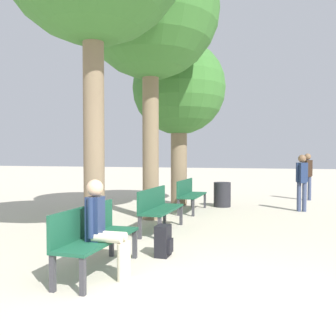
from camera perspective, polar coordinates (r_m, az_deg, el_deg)
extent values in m
plane|color=beige|center=(4.17, 4.69, -19.93)|extent=(80.00, 80.00, 0.00)
cube|color=#195138|center=(5.10, -10.42, -10.61)|extent=(0.47, 1.65, 0.04)
cube|color=#195138|center=(5.15, -12.60, -7.95)|extent=(0.04, 1.65, 0.41)
cube|color=#38383D|center=(4.41, -12.86, -15.81)|extent=(0.06, 0.06, 0.43)
cube|color=#38383D|center=(5.77, -5.09, -11.48)|extent=(0.06, 0.06, 0.43)
cube|color=#38383D|center=(4.60, -17.17, -15.08)|extent=(0.06, 0.06, 0.43)
cube|color=#38383D|center=(5.91, -8.61, -11.15)|extent=(0.06, 0.06, 0.43)
cube|color=#195138|center=(7.64, -0.87, -6.34)|extent=(0.47, 1.65, 0.04)
cube|color=#195138|center=(7.68, -2.42, -4.62)|extent=(0.04, 1.65, 0.41)
cube|color=#38383D|center=(6.89, -1.29, -9.24)|extent=(0.06, 0.06, 0.43)
cube|color=#38383D|center=(8.37, 2.00, -7.23)|extent=(0.06, 0.06, 0.43)
cube|color=#38383D|center=(7.02, -4.31, -9.04)|extent=(0.06, 0.06, 0.43)
cube|color=#38383D|center=(8.47, -0.53, -7.12)|extent=(0.06, 0.06, 0.43)
cube|color=#195138|center=(10.31, 3.77, -4.17)|extent=(0.47, 1.65, 0.04)
cube|color=#195138|center=(10.34, 2.60, -2.91)|extent=(0.04, 1.65, 0.41)
cube|color=#38383D|center=(9.54, 3.85, -6.09)|extent=(0.06, 0.06, 0.43)
cube|color=#38383D|center=(11.06, 5.63, -4.97)|extent=(0.06, 0.06, 0.43)
cube|color=#38383D|center=(9.63, 1.62, -6.01)|extent=(0.06, 0.06, 0.43)
cube|color=#38383D|center=(11.13, 3.69, -4.92)|extent=(0.06, 0.06, 0.43)
cylinder|color=#7A664C|center=(6.39, -11.24, 6.50)|extent=(0.35, 0.35, 4.13)
cylinder|color=#7A664C|center=(9.03, -2.67, 5.22)|extent=(0.39, 0.39, 4.13)
sphere|color=#38702D|center=(9.67, -2.70, 23.10)|extent=(3.31, 3.31, 3.31)
cylinder|color=#7A664C|center=(11.56, 1.67, 1.31)|extent=(0.50, 0.50, 2.83)
sphere|color=#38702D|center=(11.74, 1.68, 12.13)|extent=(2.86, 2.86, 2.86)
cylinder|color=beige|center=(4.78, -9.29, -10.49)|extent=(0.40, 0.12, 0.12)
cylinder|color=beige|center=(4.78, -7.07, -14.11)|extent=(0.12, 0.12, 0.47)
cylinder|color=beige|center=(4.91, -8.57, -10.17)|extent=(0.40, 0.12, 0.12)
cylinder|color=beige|center=(4.90, -6.39, -13.69)|extent=(0.12, 0.12, 0.47)
cube|color=navy|center=(4.89, -11.05, -7.57)|extent=(0.18, 0.21, 0.56)
cylinder|color=navy|center=(4.78, -11.71, -7.45)|extent=(0.08, 0.08, 0.50)
cylinder|color=navy|center=(4.99, -10.42, -7.05)|extent=(0.08, 0.08, 0.50)
sphere|color=tan|center=(4.84, -11.08, -2.99)|extent=(0.21, 0.21, 0.21)
cube|color=black|center=(5.84, -0.77, -11.03)|extent=(0.20, 0.30, 0.48)
cube|color=black|center=(5.83, 0.36, -11.80)|extent=(0.04, 0.21, 0.21)
cylinder|color=#384260|center=(10.93, 19.32, -4.21)|extent=(0.11, 0.11, 0.79)
cylinder|color=#384260|center=(10.94, 20.06, -4.22)|extent=(0.11, 0.11, 0.79)
cube|color=navy|center=(10.88, 19.73, -0.69)|extent=(0.26, 0.27, 0.56)
cylinder|color=navy|center=(10.88, 19.12, -0.61)|extent=(0.08, 0.08, 0.53)
cylinder|color=navy|center=(10.89, 20.35, -0.62)|extent=(0.08, 0.08, 0.53)
sphere|color=brown|center=(10.87, 19.76, 1.37)|extent=(0.21, 0.21, 0.21)
cylinder|color=#384260|center=(13.68, 20.15, -2.94)|extent=(0.12, 0.12, 0.81)
cylinder|color=#384260|center=(13.69, 20.75, -2.95)|extent=(0.12, 0.12, 0.81)
cube|color=black|center=(13.64, 20.49, -0.05)|extent=(0.27, 0.28, 0.57)
cylinder|color=black|center=(13.64, 19.98, 0.01)|extent=(0.08, 0.08, 0.54)
cylinder|color=black|center=(13.65, 20.99, 0.00)|extent=(0.08, 0.08, 0.54)
sphere|color=brown|center=(13.64, 20.51, 1.63)|extent=(0.22, 0.22, 0.22)
cylinder|color=#232328|center=(11.35, 8.26, -4.02)|extent=(0.51, 0.51, 0.73)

